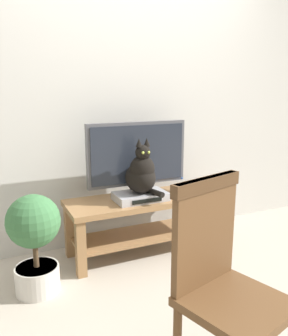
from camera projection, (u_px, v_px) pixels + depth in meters
ground_plane at (188, 287)px, 2.49m from camera, size 12.00×12.00×0.00m
back_wall at (130, 84)px, 3.11m from camera, size 7.00×0.12×2.80m
tv_stand at (142, 214)px, 2.95m from camera, size 1.24×0.46×0.48m
tv at (137, 157)px, 2.92m from camera, size 0.86×0.20×0.62m
media_box at (141, 196)px, 2.85m from camera, size 0.42×0.26×0.06m
cat at (141, 173)px, 2.80m from camera, size 0.24×0.34×0.45m
wooden_chair at (221, 275)px, 1.57m from camera, size 0.51×0.52×0.99m
book_stack at (191, 187)px, 3.11m from camera, size 0.22×0.17×0.07m
potted_plant at (35, 238)px, 2.35m from camera, size 0.36×0.36×0.69m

